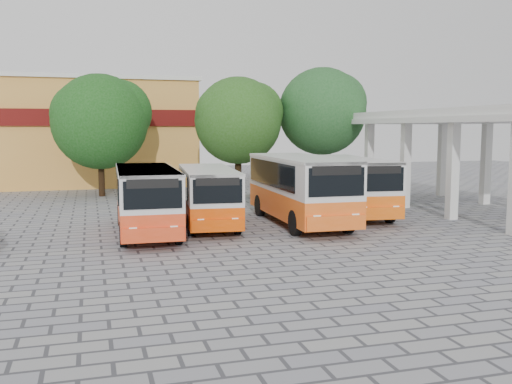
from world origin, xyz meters
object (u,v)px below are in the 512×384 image
object	(u,v)px
bus_centre_left	(208,193)
bus_centre_right	(300,185)
bus_far_right	(349,182)
bus_far_left	(146,196)

from	to	relation	value
bus_centre_left	bus_centre_right	size ratio (longest dim) A/B	0.86
bus_centre_right	bus_far_right	size ratio (longest dim) A/B	1.05
bus_far_left	bus_far_right	world-z (taller)	bus_far_right
bus_far_left	bus_centre_right	bearing A→B (deg)	6.55
bus_far_left	bus_centre_left	xyz separation A→B (m)	(2.88, 1.26, -0.09)
bus_centre_left	bus_centre_right	xyz separation A→B (m)	(4.19, -0.68, 0.29)
bus_centre_left	bus_far_right	bearing A→B (deg)	13.92
bus_far_left	bus_centre_left	size ratio (longest dim) A/B	1.04
bus_far_right	bus_far_left	bearing A→B (deg)	-161.15
bus_centre_left	bus_centre_right	world-z (taller)	bus_centre_right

